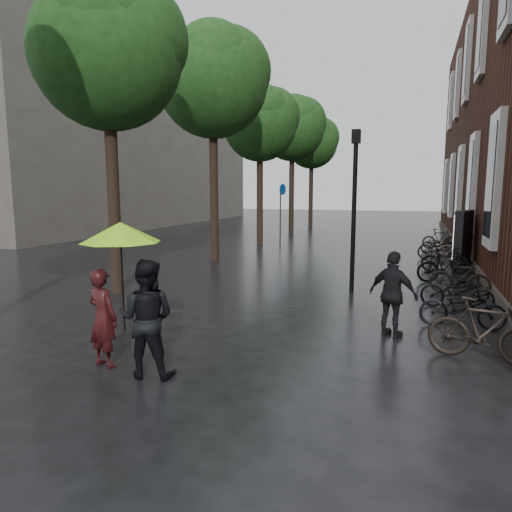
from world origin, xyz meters
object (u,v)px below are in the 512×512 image
at_px(ad_lightbox, 463,240).
at_px(lamp_post, 354,195).
at_px(person_black, 147,318).
at_px(parked_bicycles, 449,264).
at_px(person_burgundy, 103,318).
at_px(pedestrian_walking, 393,294).

distance_m(ad_lightbox, lamp_post, 5.94).
bearing_deg(lamp_post, ad_lightbox, 56.55).
xyz_separation_m(person_black, lamp_post, (2.16, 6.70, 1.74)).
bearing_deg(parked_bicycles, person_black, -116.43).
relative_size(person_burgundy, person_black, 0.89).
height_order(pedestrian_walking, lamp_post, lamp_post).
xyz_separation_m(person_burgundy, lamp_post, (3.02, 6.60, 1.83)).
bearing_deg(person_black, parked_bicycles, -126.65).
bearing_deg(ad_lightbox, person_black, -95.53).
distance_m(person_black, ad_lightbox, 12.65).
xyz_separation_m(person_black, parked_bicycles, (4.77, 9.59, -0.42)).
bearing_deg(lamp_post, person_black, -107.84).
relative_size(person_burgundy, lamp_post, 0.36).
bearing_deg(ad_lightbox, lamp_post, -104.15).
xyz_separation_m(person_burgundy, parked_bicycles, (5.63, 9.50, -0.32)).
bearing_deg(lamp_post, parked_bicycles, 47.91).
xyz_separation_m(pedestrian_walking, parked_bicycles, (1.40, 6.50, -0.36)).
height_order(person_burgundy, lamp_post, lamp_post).
relative_size(person_black, ad_lightbox, 0.85).
relative_size(person_black, pedestrian_walking, 1.08).
bearing_deg(pedestrian_walking, person_black, 67.94).
xyz_separation_m(person_burgundy, ad_lightbox, (6.17, 11.38, 0.25)).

